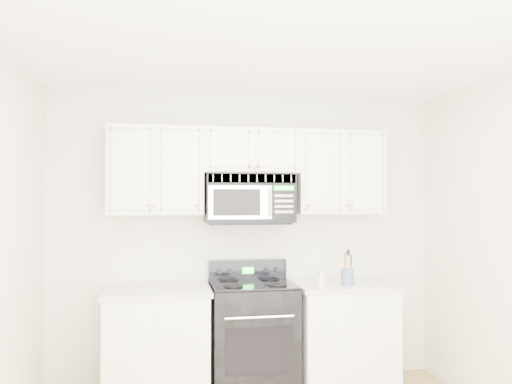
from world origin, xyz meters
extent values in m
cube|color=white|center=(0.00, 0.00, 2.60)|extent=(3.50, 3.50, 0.01)
cube|color=beige|center=(0.00, 1.75, 1.30)|extent=(3.50, 0.01, 2.60)
cube|color=beige|center=(0.00, -1.75, 1.30)|extent=(3.50, 0.01, 2.60)
cube|color=white|center=(-0.80, 1.44, 0.44)|extent=(0.82, 0.63, 0.88)
cube|color=beige|center=(-0.80, 1.44, 0.90)|extent=(0.86, 0.65, 0.04)
cube|color=white|center=(0.80, 1.44, 0.44)|extent=(0.82, 0.63, 0.88)
cube|color=beige|center=(0.80, 1.44, 0.90)|extent=(0.86, 0.65, 0.04)
cube|color=black|center=(0.80, 1.48, 0.05)|extent=(0.82, 0.55, 0.10)
cube|color=black|center=(0.00, 1.45, 0.46)|extent=(0.70, 0.60, 0.92)
cube|color=black|center=(0.00, 1.14, 0.45)|extent=(0.54, 0.01, 0.37)
cylinder|color=silver|center=(0.00, 1.12, 0.72)|extent=(0.56, 0.02, 0.02)
cube|color=black|center=(0.00, 1.45, 0.93)|extent=(0.70, 0.60, 0.02)
cube|color=black|center=(0.00, 1.71, 1.01)|extent=(0.70, 0.08, 0.19)
cube|color=#1ED931|center=(0.00, 1.67, 1.01)|extent=(0.10, 0.00, 0.06)
cube|color=white|center=(-0.82, 1.58, 1.90)|extent=(0.80, 0.33, 0.75)
cube|color=white|center=(0.82, 1.58, 1.90)|extent=(0.80, 0.33, 0.75)
cube|color=white|center=(0.00, 1.58, 2.08)|extent=(0.84, 0.33, 0.39)
sphere|color=tan|center=(-0.84, 1.40, 1.60)|extent=(0.03, 0.03, 0.03)
sphere|color=tan|center=(-0.48, 1.40, 1.60)|extent=(0.03, 0.03, 0.03)
sphere|color=tan|center=(0.48, 1.40, 1.60)|extent=(0.03, 0.03, 0.03)
sphere|color=tan|center=(0.84, 1.40, 1.60)|extent=(0.03, 0.03, 0.03)
sphere|color=tan|center=(-0.03, 1.40, 1.94)|extent=(0.03, 0.03, 0.03)
sphere|color=tan|center=(0.03, 1.40, 1.94)|extent=(0.03, 0.03, 0.03)
cylinder|color=red|center=(0.01, 1.40, 1.88)|extent=(0.01, 0.00, 0.12)
sphere|color=tan|center=(0.01, 1.40, 1.82)|extent=(0.04, 0.04, 0.04)
cube|color=black|center=(-0.02, 1.56, 1.66)|extent=(0.77, 0.38, 0.42)
cube|color=#B3AF8D|center=(-0.02, 1.37, 1.83)|extent=(0.75, 0.01, 0.08)
cube|color=silver|center=(-0.12, 1.36, 1.63)|extent=(0.54, 0.01, 0.28)
cube|color=black|center=(-0.15, 1.36, 1.63)|extent=(0.40, 0.01, 0.22)
cube|color=black|center=(0.25, 1.36, 1.63)|extent=(0.21, 0.01, 0.28)
cube|color=#1ED931|center=(0.25, 1.36, 1.75)|extent=(0.17, 0.00, 0.04)
cylinder|color=silver|center=(0.13, 1.33, 1.63)|extent=(0.02, 0.02, 0.24)
cylinder|color=#4C5474|center=(0.79, 1.30, 0.99)|extent=(0.11, 0.11, 0.14)
cylinder|color=#B77A48|center=(0.82, 1.30, 1.06)|extent=(0.01, 0.01, 0.24)
cylinder|color=black|center=(0.78, 1.32, 1.07)|extent=(0.01, 0.01, 0.26)
cylinder|color=#B77A48|center=(0.78, 1.27, 1.08)|extent=(0.01, 0.01, 0.28)
cylinder|color=black|center=(0.82, 1.30, 1.06)|extent=(0.01, 0.01, 0.24)
cylinder|color=#B77A48|center=(0.78, 1.32, 1.07)|extent=(0.01, 0.01, 0.26)
cylinder|color=silver|center=(0.55, 1.30, 0.96)|extent=(0.04, 0.04, 0.08)
cylinder|color=silver|center=(0.55, 1.30, 1.01)|extent=(0.04, 0.04, 0.02)
cylinder|color=silver|center=(0.58, 1.31, 0.97)|extent=(0.04, 0.04, 0.09)
cylinder|color=silver|center=(0.58, 1.31, 1.02)|extent=(0.05, 0.05, 0.02)
camera|label=1|loc=(-0.74, -2.76, 1.64)|focal=35.00mm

